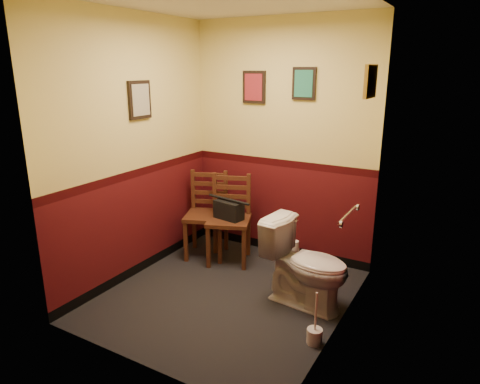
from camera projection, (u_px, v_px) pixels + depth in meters
name	position (u px, v px, depth m)	size (l,w,h in m)	color
floor	(227.00, 295.00, 4.23)	(2.20, 2.40, 0.00)	black
wall_back	(282.00, 142.00, 4.85)	(2.20, 2.70, 0.00)	#4C0E12
wall_front	(132.00, 194.00, 2.85)	(2.20, 2.70, 0.00)	#4C0E12
wall_left	(135.00, 150.00, 4.37)	(2.40, 2.70, 0.00)	#4C0E12
wall_right	(347.00, 176.00, 3.32)	(2.40, 2.70, 0.00)	#4C0E12
grab_bar	(348.00, 215.00, 3.66)	(0.05, 0.56, 0.06)	silver
framed_print_back_a	(254.00, 87.00, 4.83)	(0.28, 0.04, 0.36)	black
framed_print_back_b	(304.00, 84.00, 4.53)	(0.26, 0.04, 0.34)	black
framed_print_left	(140.00, 100.00, 4.31)	(0.04, 0.30, 0.38)	black
framed_print_right	(370.00, 81.00, 3.64)	(0.04, 0.34, 0.28)	olive
toilet	(306.00, 265.00, 3.96)	(0.46, 0.82, 0.81)	white
toilet_brush	(315.00, 335.00, 3.47)	(0.13, 0.13, 0.46)	silver
chair_left	(207.00, 214.00, 5.04)	(0.60, 0.60, 1.00)	#4A2616
chair_right	(230.00, 219.00, 4.88)	(0.61, 0.61, 1.00)	#4A2616
handbag	(229.00, 210.00, 4.80)	(0.35, 0.21, 0.24)	black
tp_stack	(294.00, 254.00, 4.87)	(0.22, 0.13, 0.29)	silver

